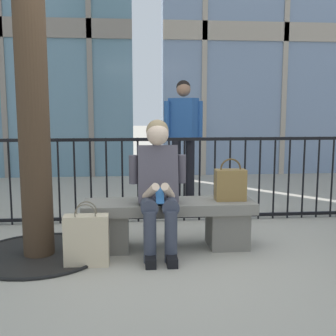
{
  "coord_description": "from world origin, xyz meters",
  "views": [
    {
      "loc": [
        -0.36,
        -3.81,
        1.3
      ],
      "look_at": [
        0.0,
        0.1,
        0.75
      ],
      "focal_mm": 44.62,
      "sensor_mm": 36.0,
      "label": 1
    }
  ],
  "objects_px": {
    "stone_bench": "(169,220)",
    "handbag_on_bench": "(230,184)",
    "bystander_at_railing": "(183,131)",
    "shopping_bag": "(86,240)",
    "seated_person_with_phone": "(158,183)"
  },
  "relations": [
    {
      "from": "stone_bench",
      "to": "bystander_at_railing",
      "type": "bearing_deg",
      "value": 79.17
    },
    {
      "from": "stone_bench",
      "to": "shopping_bag",
      "type": "height_order",
      "value": "shopping_bag"
    },
    {
      "from": "stone_bench",
      "to": "handbag_on_bench",
      "type": "distance_m",
      "value": 0.67
    },
    {
      "from": "stone_bench",
      "to": "handbag_on_bench",
      "type": "bearing_deg",
      "value": -0.99
    },
    {
      "from": "stone_bench",
      "to": "bystander_at_railing",
      "type": "distance_m",
      "value": 2.26
    },
    {
      "from": "seated_person_with_phone",
      "to": "bystander_at_railing",
      "type": "relative_size",
      "value": 0.71
    },
    {
      "from": "seated_person_with_phone",
      "to": "bystander_at_railing",
      "type": "distance_m",
      "value": 2.32
    },
    {
      "from": "handbag_on_bench",
      "to": "bystander_at_railing",
      "type": "xyz_separation_m",
      "value": [
        -0.18,
        2.11,
        0.4
      ]
    },
    {
      "from": "shopping_bag",
      "to": "stone_bench",
      "type": "bearing_deg",
      "value": 28.17
    },
    {
      "from": "seated_person_with_phone",
      "to": "handbag_on_bench",
      "type": "relative_size",
      "value": 3.04
    },
    {
      "from": "stone_bench",
      "to": "handbag_on_bench",
      "type": "relative_size",
      "value": 4.01
    },
    {
      "from": "handbag_on_bench",
      "to": "shopping_bag",
      "type": "distance_m",
      "value": 1.42
    },
    {
      "from": "stone_bench",
      "to": "bystander_at_railing",
      "type": "xyz_separation_m",
      "value": [
        0.4,
        2.1,
        0.73
      ]
    },
    {
      "from": "stone_bench",
      "to": "shopping_bag",
      "type": "relative_size",
      "value": 2.96
    },
    {
      "from": "shopping_bag",
      "to": "bystander_at_railing",
      "type": "relative_size",
      "value": 0.32
    }
  ]
}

